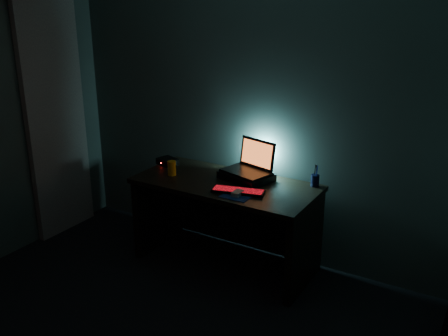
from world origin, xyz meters
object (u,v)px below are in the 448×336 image
Objects in this scene: pen_cup at (315,180)px; router at (167,161)px; keyboard at (238,191)px; laptop at (251,164)px; mouse at (237,193)px; juice_glass at (172,168)px.

pen_cup is 1.35m from router.
router reaches higher than keyboard.
pen_cup is (0.53, 0.10, -0.07)m from laptop.
router reaches higher than mouse.
laptop is 4.19× the size of mouse.
keyboard is 4.46× the size of pen_cup.
juice_glass reaches higher than pen_cup.
mouse is at bearing -81.17° from keyboard.
keyboard is 3.47× the size of juice_glass.
mouse is at bearing -61.53° from laptop.
pen_cup is (0.46, 0.43, 0.04)m from keyboard.
laptop is 0.82m from router.
mouse is (0.09, -0.39, -0.10)m from laptop.
keyboard is (0.07, -0.33, -0.11)m from laptop.
mouse is 0.84× the size of juice_glass.
pen_cup reaches higher than router.
juice_glass is 0.62× the size of router.
juice_glass is at bearing 170.13° from mouse.
keyboard is 4.10× the size of mouse.
laptop is 3.54× the size of juice_glass.
keyboard is 0.06m from mouse.
pen_cup is 0.48× the size of router.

